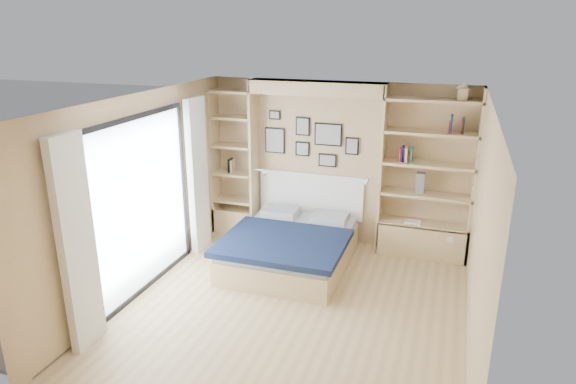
% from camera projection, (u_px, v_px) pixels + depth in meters
% --- Properties ---
extents(ground, '(4.50, 4.50, 0.00)m').
position_uv_depth(ground, '(292.00, 310.00, 6.18)').
color(ground, tan).
rests_on(ground, ground).
extents(room_shell, '(4.50, 4.50, 4.50)m').
position_uv_depth(room_shell, '(299.00, 186.00, 7.32)').
color(room_shell, tan).
rests_on(room_shell, ground).
extents(bed, '(1.67, 2.06, 1.07)m').
position_uv_depth(bed, '(291.00, 246.00, 7.30)').
color(bed, '#C9B183').
rests_on(bed, ground).
extents(photo_gallery, '(1.48, 0.02, 0.82)m').
position_uv_depth(photo_gallery, '(309.00, 139.00, 7.81)').
color(photo_gallery, black).
rests_on(photo_gallery, ground).
extents(reading_lamps, '(1.92, 0.12, 0.15)m').
position_uv_depth(reading_lamps, '(314.00, 176.00, 7.72)').
color(reading_lamps, silver).
rests_on(reading_lamps, ground).
extents(shelf_decor, '(3.52, 0.23, 2.03)m').
position_uv_depth(shelf_decor, '(407.00, 145.00, 7.21)').
color(shelf_decor, '#A51E1E').
rests_on(shelf_decor, ground).
extents(deck, '(3.20, 4.00, 0.05)m').
position_uv_depth(deck, '(50.00, 268.00, 7.25)').
color(deck, brown).
rests_on(deck, ground).
extents(deck_chair, '(0.65, 0.80, 0.69)m').
position_uv_depth(deck_chair, '(81.00, 228.00, 7.80)').
color(deck_chair, tan).
rests_on(deck_chair, ground).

